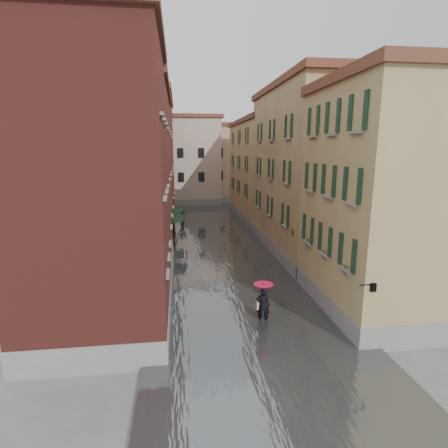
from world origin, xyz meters
TOP-DOWN VIEW (x-y plane):
  - ground at (0.00, 0.00)m, footprint 120.00×120.00m
  - floodwater at (0.00, 13.00)m, footprint 10.00×60.00m
  - building_left_near at (-7.00, -2.00)m, footprint 6.00×8.00m
  - building_left_mid at (-7.00, 9.00)m, footprint 6.00×14.00m
  - building_left_far at (-7.00, 24.00)m, footprint 6.00×16.00m
  - building_right_near at (7.00, -2.00)m, footprint 6.00×8.00m
  - building_right_mid at (7.00, 9.00)m, footprint 6.00×14.00m
  - building_right_far at (7.00, 24.00)m, footprint 6.00×16.00m
  - building_end_cream at (-3.00, 38.00)m, footprint 12.00×9.00m
  - building_end_pink at (6.00, 40.00)m, footprint 10.00×9.00m
  - awning_near at (-3.48, 12.01)m, footprint 1.09×3.33m
  - awning_far at (-3.49, 16.31)m, footprint 1.09×3.03m
  - wall_lantern at (4.33, -6.00)m, footprint 0.71×0.22m
  - window_planters at (4.12, 0.53)m, footprint 0.59×10.83m
  - pedestrian_main at (0.59, -2.85)m, footprint 0.99×0.99m
  - pedestrian_far at (-2.97, 23.07)m, footprint 1.06×0.94m

SIDE VIEW (x-z plane):
  - ground at x=0.00m, z-range 0.00..0.00m
  - floodwater at x=0.00m, z-range 0.00..0.20m
  - pedestrian_far at x=-2.97m, z-range 0.00..1.81m
  - pedestrian_main at x=0.59m, z-range 0.22..2.28m
  - awning_far at x=-3.49m, z-range 1.07..3.87m
  - awning_near at x=-3.48m, z-range 1.07..3.87m
  - wall_lantern at x=4.33m, z-range 2.83..3.18m
  - window_planters at x=4.12m, z-range 3.09..3.93m
  - building_right_near at x=7.00m, z-range 0.00..11.50m
  - building_right_far at x=7.00m, z-range 0.00..11.50m
  - building_end_pink at x=6.00m, z-range 0.00..12.00m
  - building_left_mid at x=-7.00m, z-range 0.00..12.50m
  - building_left_near at x=-7.00m, z-range 0.00..13.00m
  - building_right_mid at x=7.00m, z-range 0.00..13.00m
  - building_end_cream at x=-3.00m, z-range 0.00..13.00m
  - building_left_far at x=-7.00m, z-range 0.00..14.00m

